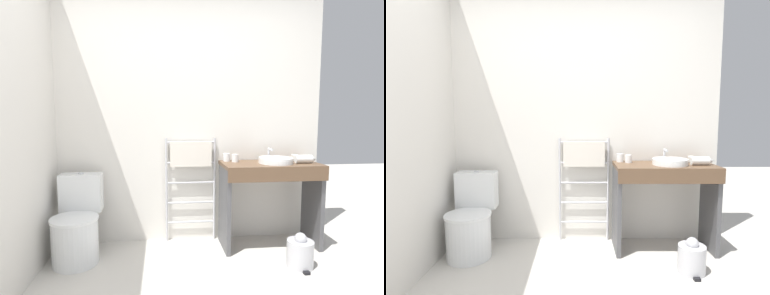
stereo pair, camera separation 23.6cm
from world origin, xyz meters
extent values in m
cube|color=silver|center=(0.00, 1.63, 1.34)|extent=(2.78, 0.12, 2.69)
cube|color=silver|center=(-1.33, 0.79, 1.34)|extent=(0.12, 2.32, 2.69)
cylinder|color=white|center=(-1.01, 1.15, 0.19)|extent=(0.39, 0.39, 0.39)
cylinder|color=white|center=(-1.01, 1.15, 0.40)|extent=(0.40, 0.40, 0.02)
cube|color=white|center=(-1.01, 1.41, 0.57)|extent=(0.38, 0.17, 0.35)
cylinder|color=silver|center=(-1.01, 1.41, 0.75)|extent=(0.05, 0.05, 0.01)
cylinder|color=silver|center=(-0.21, 1.54, 0.53)|extent=(0.02, 0.02, 1.06)
cylinder|color=silver|center=(0.28, 1.54, 0.53)|extent=(0.02, 0.02, 1.06)
cylinder|color=silver|center=(0.03, 1.54, 0.19)|extent=(0.49, 0.02, 0.02)
cylinder|color=silver|center=(0.03, 1.54, 0.40)|extent=(0.49, 0.02, 0.02)
cylinder|color=silver|center=(0.03, 1.54, 0.60)|extent=(0.49, 0.02, 0.02)
cylinder|color=silver|center=(0.03, 1.54, 0.81)|extent=(0.49, 0.02, 0.02)
cylinder|color=silver|center=(0.03, 1.54, 1.02)|extent=(0.49, 0.02, 0.02)
cube|color=silver|center=(0.03, 1.51, 0.90)|extent=(0.41, 0.04, 0.25)
cube|color=brown|center=(0.79, 1.32, 0.81)|extent=(0.93, 0.46, 0.03)
cube|color=brown|center=(0.79, 1.10, 0.74)|extent=(0.93, 0.02, 0.10)
cube|color=#4C4C4F|center=(0.34, 1.32, 0.40)|extent=(0.04, 0.39, 0.79)
cube|color=#4C4C4F|center=(1.23, 1.32, 0.40)|extent=(0.04, 0.39, 0.79)
cylinder|color=white|center=(0.83, 1.29, 0.86)|extent=(0.32, 0.32, 0.06)
cylinder|color=silver|center=(0.83, 1.29, 0.88)|extent=(0.26, 0.26, 0.01)
cylinder|color=silver|center=(0.83, 1.49, 0.89)|extent=(0.02, 0.02, 0.13)
cylinder|color=silver|center=(0.83, 1.44, 0.95)|extent=(0.02, 0.09, 0.02)
cylinder|color=white|center=(0.39, 1.47, 0.87)|extent=(0.07, 0.07, 0.08)
cylinder|color=white|center=(0.46, 1.42, 0.87)|extent=(0.07, 0.07, 0.08)
cylinder|color=white|center=(1.10, 1.28, 0.87)|extent=(0.16, 0.08, 0.08)
cone|color=silver|center=(1.20, 1.28, 0.87)|extent=(0.06, 0.07, 0.07)
cube|color=white|center=(1.06, 1.37, 0.87)|extent=(0.05, 0.10, 0.06)
cylinder|color=#B7B7BC|center=(0.90, 0.89, 0.11)|extent=(0.22, 0.22, 0.23)
sphere|color=#B7B7BC|center=(0.90, 0.89, 0.25)|extent=(0.10, 0.10, 0.10)
cube|color=black|center=(0.90, 0.76, 0.01)|extent=(0.05, 0.04, 0.02)
camera|label=1|loc=(-0.26, -1.44, 1.28)|focal=28.00mm
camera|label=2|loc=(-0.03, -1.45, 1.28)|focal=28.00mm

